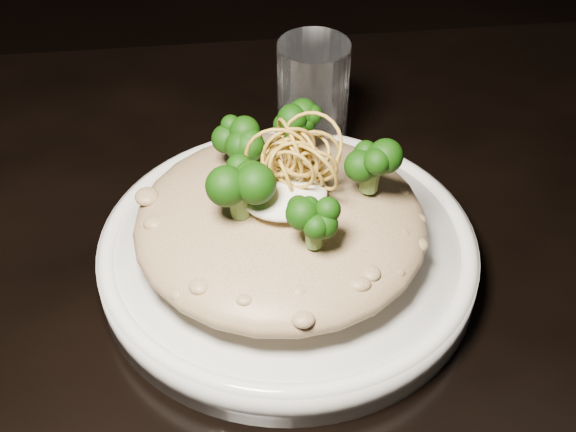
% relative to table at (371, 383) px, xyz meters
% --- Properties ---
extents(table, '(1.10, 0.80, 0.75)m').
position_rel_table_xyz_m(table, '(0.00, 0.00, 0.00)').
color(table, black).
rests_on(table, ground).
extents(plate, '(0.28, 0.28, 0.03)m').
position_rel_table_xyz_m(plate, '(-0.06, 0.05, 0.10)').
color(plate, white).
rests_on(plate, table).
extents(risotto, '(0.21, 0.21, 0.05)m').
position_rel_table_xyz_m(risotto, '(-0.07, 0.05, 0.14)').
color(risotto, brown).
rests_on(risotto, plate).
extents(broccoli, '(0.14, 0.14, 0.05)m').
position_rel_table_xyz_m(broccoli, '(-0.05, 0.05, 0.18)').
color(broccoli, black).
rests_on(broccoli, risotto).
extents(cheese, '(0.06, 0.06, 0.02)m').
position_rel_table_xyz_m(cheese, '(-0.06, 0.05, 0.17)').
color(cheese, white).
rests_on(cheese, risotto).
extents(shallots, '(0.06, 0.06, 0.04)m').
position_rel_table_xyz_m(shallots, '(-0.05, 0.05, 0.19)').
color(shallots, olive).
rests_on(shallots, cheese).
extents(drinking_glass, '(0.08, 0.08, 0.11)m').
position_rel_table_xyz_m(drinking_glass, '(-0.02, 0.20, 0.14)').
color(drinking_glass, white).
rests_on(drinking_glass, table).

